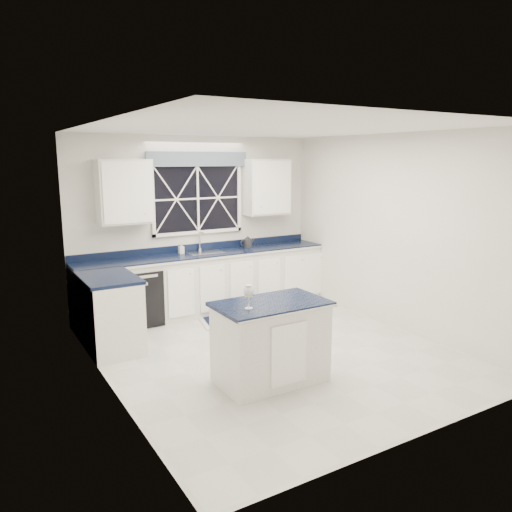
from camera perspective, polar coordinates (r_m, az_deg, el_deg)
ground at (r=6.30m, az=2.13°, el=-10.90°), size 4.50×4.50×0.00m
back_wall at (r=7.89m, az=-6.74°, el=3.66°), size 4.00×0.10×2.70m
base_cabinets at (r=7.51m, az=-7.43°, el=-3.73°), size 3.99×1.60×0.90m
countertop at (r=7.69m, az=-5.75°, el=0.24°), size 3.98×0.64×0.04m
dishwasher at (r=7.42m, az=-13.41°, el=-4.45°), size 0.60×0.58×0.82m
window at (r=7.80m, az=-6.68°, el=7.13°), size 1.65×0.09×1.26m
upper_cabinets at (r=7.68m, az=-6.31°, el=7.60°), size 3.10×0.34×0.90m
faucet at (r=7.83m, az=-6.38°, el=1.76°), size 0.05×0.20×0.30m
island at (r=5.38m, az=1.70°, el=-9.76°), size 1.18×0.71×0.88m
rug at (r=7.52m, az=-1.70°, el=-7.11°), size 1.35×0.98×0.02m
kettle at (r=8.14m, az=-0.98°, el=1.63°), size 0.25×0.16×0.18m
wine_glass at (r=4.97m, az=-0.84°, el=-4.18°), size 0.10×0.10×0.24m
soap_bottle at (r=7.62m, az=-8.54°, el=0.88°), size 0.08×0.08×0.17m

